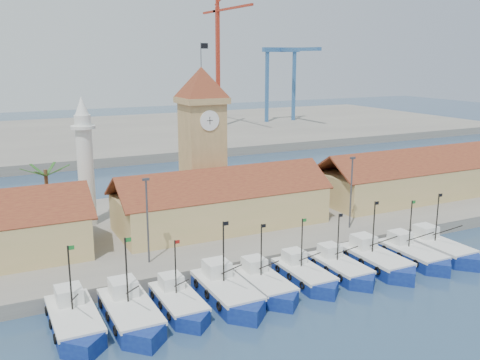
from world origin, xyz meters
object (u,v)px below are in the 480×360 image
clock_tower (202,138)px  minaret (85,161)px  boat_0 (75,323)px  boat_5 (306,276)px

clock_tower → minaret: clock_tower is taller
clock_tower → minaret: 15.30m
boat_0 → boat_5: (22.72, -0.22, -0.08)m
boat_0 → clock_tower: clock_tower is taller
boat_0 → boat_5: bearing=-0.5°
boat_5 → minaret: 31.25m
boat_0 → minaret: minaret is taller
minaret → boat_5: bearing=-56.2°
boat_5 → clock_tower: 25.52m
boat_0 → boat_5: size_ratio=1.11×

